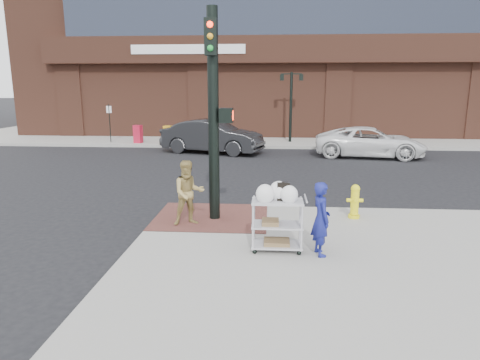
# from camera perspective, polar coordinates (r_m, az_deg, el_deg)

# --- Properties ---
(ground) EXTENTS (220.00, 220.00, 0.00)m
(ground) POSITION_cam_1_polar(r_m,az_deg,el_deg) (9.99, -1.10, -7.36)
(ground) COLOR black
(ground) RESTS_ON ground
(sidewalk_far) EXTENTS (65.00, 36.00, 0.15)m
(sidewalk_far) POSITION_cam_1_polar(r_m,az_deg,el_deg) (43.09, 19.96, 7.31)
(sidewalk_far) COLOR gray
(sidewalk_far) RESTS_ON ground
(brick_curb_ramp) EXTENTS (2.80, 2.40, 0.01)m
(brick_curb_ramp) POSITION_cam_1_polar(r_m,az_deg,el_deg) (10.85, -3.84, -4.89)
(brick_curb_ramp) COLOR #572E28
(brick_curb_ramp) RESTS_ON sidewalk_near
(lamp_post) EXTENTS (1.32, 0.22, 4.00)m
(lamp_post) POSITION_cam_1_polar(r_m,az_deg,el_deg) (25.39, 6.82, 10.64)
(lamp_post) COLOR black
(lamp_post) RESTS_ON sidewalk_far
(parking_sign) EXTENTS (0.05, 0.05, 2.20)m
(parking_sign) POSITION_cam_1_polar(r_m,az_deg,el_deg) (26.18, -16.97, 7.24)
(parking_sign) COLOR black
(parking_sign) RESTS_ON sidewalk_far
(traffic_signal_pole) EXTENTS (0.61, 0.51, 5.00)m
(traffic_signal_pole) POSITION_cam_1_polar(r_m,az_deg,el_deg) (10.23, -3.46, 9.32)
(traffic_signal_pole) COLOR black
(traffic_signal_pole) RESTS_ON sidewalk_near
(woman_blue) EXTENTS (0.47, 0.60, 1.46)m
(woman_blue) POSITION_cam_1_polar(r_m,az_deg,el_deg) (8.42, 10.74, -5.11)
(woman_blue) COLOR navy
(woman_blue) RESTS_ON sidewalk_near
(pedestrian_tan) EXTENTS (0.92, 0.83, 1.54)m
(pedestrian_tan) POSITION_cam_1_polar(r_m,az_deg,el_deg) (10.13, -6.87, -1.72)
(pedestrian_tan) COLOR #9A8448
(pedestrian_tan) RESTS_ON sidewalk_near
(sedan_dark) EXTENTS (5.47, 3.15, 1.70)m
(sedan_dark) POSITION_cam_1_polar(r_m,az_deg,el_deg) (22.01, -3.72, 5.82)
(sedan_dark) COLOR black
(sedan_dark) RESTS_ON ground
(minivan_white) EXTENTS (5.50, 3.14, 1.44)m
(minivan_white) POSITION_cam_1_polar(r_m,az_deg,el_deg) (21.69, 16.95, 4.86)
(minivan_white) COLOR white
(minivan_white) RESTS_ON ground
(utility_cart) EXTENTS (1.01, 0.56, 1.40)m
(utility_cart) POSITION_cam_1_polar(r_m,az_deg,el_deg) (8.53, 4.98, -5.36)
(utility_cart) COLOR #ADACB2
(utility_cart) RESTS_ON sidewalk_near
(fire_hydrant) EXTENTS (0.40, 0.28, 0.86)m
(fire_hydrant) POSITION_cam_1_polar(r_m,az_deg,el_deg) (11.01, 15.06, -2.71)
(fire_hydrant) COLOR yellow
(fire_hydrant) RESTS_ON sidewalk_near
(newsbox_red) EXTENTS (0.49, 0.46, 1.02)m
(newsbox_red) POSITION_cam_1_polar(r_m,az_deg,el_deg) (25.47, -13.44, 5.98)
(newsbox_red) COLOR #B4142F
(newsbox_red) RESTS_ON sidewalk_far
(newsbox_yellow) EXTENTS (0.47, 0.44, 1.00)m
(newsbox_yellow) POSITION_cam_1_polar(r_m,az_deg,el_deg) (24.96, -9.60, 6.00)
(newsbox_yellow) COLOR orange
(newsbox_yellow) RESTS_ON sidewalk_far
(newsbox_blue) EXTENTS (0.47, 0.44, 0.96)m
(newsbox_blue) POSITION_cam_1_polar(r_m,az_deg,el_deg) (25.32, -7.91, 6.08)
(newsbox_blue) COLOR navy
(newsbox_blue) RESTS_ON sidewalk_far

